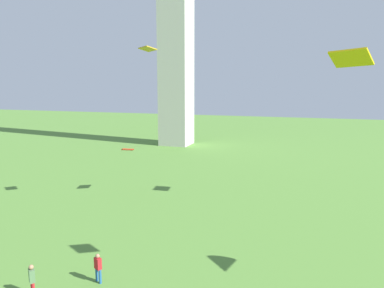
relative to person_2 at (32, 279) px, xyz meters
name	(u,v)px	position (x,y,z in m)	size (l,w,h in m)	color
person_2	(32,279)	(0.00, 0.00, 0.00)	(0.49, 0.46, 1.64)	red
person_4	(98,266)	(2.25, 2.11, -0.05)	(0.47, 0.39, 1.55)	#235693
kite_flying_1	(351,58)	(13.55, 3.00, 10.14)	(1.72, 1.45, 0.68)	gold
kite_flying_2	(345,56)	(14.36, 16.29, 11.22)	(1.36, 1.68, 0.70)	#5DEC1A
kite_flying_3	(128,150)	(-3.50, 15.85, 3.33)	(1.67, 1.75, 0.50)	red
kite_flying_4	(148,49)	(0.81, 11.50, 11.72)	(1.56, 1.46, 0.32)	#BC911E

